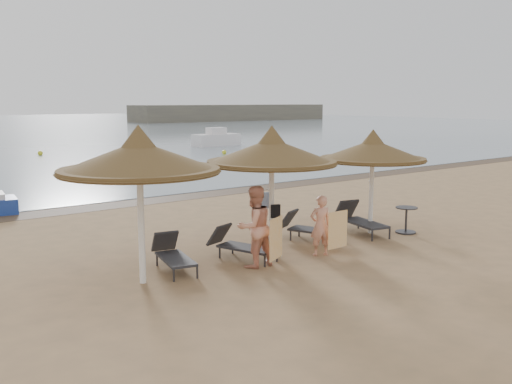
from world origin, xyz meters
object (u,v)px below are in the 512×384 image
at_px(lounger_far_left, 172,254).
at_px(palapa_left, 139,158).
at_px(lounger_near_left, 238,244).
at_px(palapa_center, 272,152).
at_px(palapa_right, 373,151).
at_px(lounger_near_right, 307,227).
at_px(lounger_far_right, 359,219).
at_px(person_left, 254,220).
at_px(person_right, 320,221).
at_px(side_table, 406,221).

bearing_deg(lounger_far_left, palapa_left, -140.12).
height_order(lounger_far_left, lounger_near_left, lounger_near_left).
xyz_separation_m(palapa_center, lounger_near_left, (-0.89, 0.17, -2.18)).
xyz_separation_m(palapa_right, lounger_near_left, (-4.55, 0.16, -2.02)).
relative_size(palapa_right, lounger_near_right, 1.61).
distance_m(palapa_left, lounger_far_right, 7.39).
bearing_deg(palapa_center, person_left, -148.17).
bearing_deg(lounger_far_left, lounger_far_right, 11.33).
bearing_deg(person_right, palapa_right, -142.65).
relative_size(palapa_left, person_right, 1.91).
distance_m(lounger_near_left, lounger_near_right, 2.56).
relative_size(person_left, person_right, 1.25).
distance_m(palapa_left, lounger_near_right, 5.73).
distance_m(palapa_left, palapa_center, 3.57).
xyz_separation_m(side_table, person_right, (-3.64, -0.25, 0.51)).
bearing_deg(palapa_right, side_table, -36.21).
relative_size(palapa_left, lounger_far_right, 1.63).
height_order(palapa_left, lounger_near_left, palapa_left).
height_order(palapa_center, lounger_near_right, palapa_center).
xyz_separation_m(side_table, person_left, (-5.50, -0.03, 0.73)).
bearing_deg(palapa_center, palapa_left, -177.61).
relative_size(palapa_left, lounger_far_left, 1.84).
distance_m(palapa_center, side_table, 5.03).
xyz_separation_m(palapa_center, person_right, (0.86, -0.84, -1.66)).
bearing_deg(lounger_far_right, palapa_right, -41.18).
bearing_deg(side_table, person_right, -176.14).
height_order(palapa_right, lounger_far_right, palapa_right).
relative_size(lounger_near_left, person_right, 1.05).
distance_m(lounger_near_left, lounger_far_right, 4.36).
distance_m(palapa_right, lounger_near_left, 4.98).
relative_size(lounger_far_right, person_right, 1.17).
height_order(lounger_near_left, person_right, person_right).
relative_size(palapa_right, lounger_far_left, 1.66).
distance_m(palapa_left, side_table, 8.39).
height_order(lounger_near_left, lounger_far_right, lounger_far_right).
height_order(side_table, person_left, person_left).
bearing_deg(palapa_left, lounger_near_left, 6.74).
bearing_deg(side_table, palapa_right, 143.79).
bearing_deg(palapa_right, person_left, -172.26).
bearing_deg(person_right, lounger_far_right, -136.31).
xyz_separation_m(lounger_near_left, person_left, (-0.12, -0.79, 0.73)).
bearing_deg(person_left, lounger_far_left, -32.57).
bearing_deg(palapa_left, palapa_center, 2.39).
distance_m(lounger_near_left, side_table, 5.44).
relative_size(palapa_right, person_left, 1.38).
bearing_deg(person_left, person_right, 173.19).
height_order(palapa_center, side_table, palapa_center).
relative_size(palapa_center, side_table, 4.26).
distance_m(palapa_right, side_table, 2.26).
xyz_separation_m(palapa_center, lounger_near_right, (1.66, 0.48, -2.17)).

